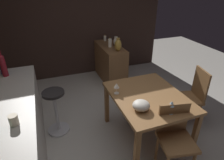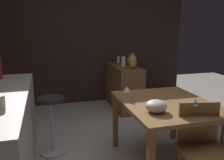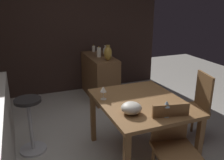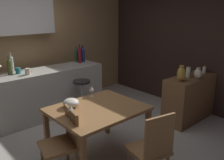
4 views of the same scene
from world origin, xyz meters
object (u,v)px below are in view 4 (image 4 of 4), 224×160
dining_table (98,114)px  wine_glass_right (70,109)px  chair_near_window (63,142)px  bar_stool (82,98)px  sideboard_cabinet (189,98)px  cup_cream (28,71)px  wine_bottle_clear (11,64)px  wine_bottle_olive (10,66)px  pillar_candle_tall (188,72)px  vase_ceramic_ivory (198,74)px  cup_teal (18,71)px  chair_by_doorway (152,148)px  wine_bottle_green (76,55)px  pillar_candle_short (204,70)px  wine_bottle_ruby (80,54)px  fruit_bowl (71,103)px  vase_brass (181,74)px  wine_bottle_cobalt (83,54)px  wine_glass_left (92,89)px

dining_table → wine_glass_right: 0.49m
chair_near_window → bar_stool: (1.16, 1.28, -0.10)m
sideboard_cabinet → cup_cream: cup_cream is taller
wine_bottle_clear → wine_bottle_olive: (-0.08, -0.12, -0.02)m
wine_bottle_olive → chair_near_window: bearing=-93.6°
chair_near_window → pillar_candle_tall: size_ratio=4.29×
dining_table → vase_ceramic_ivory: vase_ceramic_ivory is taller
wine_bottle_clear → vase_ceramic_ivory: size_ratio=1.80×
bar_stool → cup_teal: size_ratio=6.00×
sideboard_cabinet → chair_by_doorway: size_ratio=1.17×
pillar_candle_tall → cup_teal: bearing=139.1°
wine_bottle_green → pillar_candle_short: wine_bottle_green is taller
chair_by_doorway → wine_bottle_ruby: wine_bottle_ruby is taller
fruit_bowl → vase_brass: 1.92m
wine_bottle_clear → wine_bottle_cobalt: 1.46m
chair_near_window → bar_stool: size_ratio=1.21×
fruit_bowl → bar_stool: bearing=49.2°
bar_stool → fruit_bowl: fruit_bowl is taller
wine_glass_left → wine_bottle_green: bearing=63.6°
wine_glass_left → cup_cream: cup_cream is taller
wine_bottle_olive → cup_cream: wine_bottle_olive is taller
wine_bottle_olive → wine_bottle_ruby: wine_bottle_ruby is taller
sideboard_cabinet → wine_bottle_clear: wine_bottle_clear is taller
wine_bottle_olive → wine_bottle_ruby: size_ratio=0.83×
wine_glass_left → wine_bottle_olive: 1.61m
chair_by_doorway → cup_cream: size_ratio=7.63×
wine_glass_right → cup_teal: (0.11, 1.86, 0.08)m
bar_stool → vase_ceramic_ivory: bearing=-47.7°
pillar_candle_tall → bar_stool: bearing=134.6°
wine_bottle_ruby → chair_by_doorway: bearing=-108.5°
wine_bottle_cobalt → cup_teal: 1.41m
wine_bottle_green → vase_ceramic_ivory: size_ratio=1.61×
chair_by_doorway → wine_bottle_olive: 2.81m
chair_near_window → wine_glass_left: size_ratio=5.53×
wine_bottle_clear → pillar_candle_tall: 3.13m
bar_stool → vase_brass: vase_brass is taller
chair_by_doorway → dining_table: bearing=95.6°
bar_stool → wine_bottle_green: 1.08m
wine_glass_right → wine_bottle_green: bearing=54.8°
wine_bottle_olive → wine_bottle_cobalt: (1.53, 0.01, 0.02)m
bar_stool → wine_bottle_green: size_ratio=2.26×
sideboard_cabinet → cup_teal: 3.11m
chair_by_doorway → pillar_candle_short: 2.46m
wine_bottle_cobalt → pillar_candle_tall: (0.85, -2.00, -0.16)m
wine_bottle_ruby → pillar_candle_short: bearing=-54.5°
wine_glass_right → vase_ceramic_ivory: (2.41, -0.26, 0.04)m
wine_bottle_olive → pillar_candle_tall: 3.11m
cup_cream → chair_near_window: bearing=-101.5°
sideboard_cabinet → chair_near_window: (-2.58, 0.11, 0.08)m
fruit_bowl → wine_bottle_green: wine_bottle_green is taller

